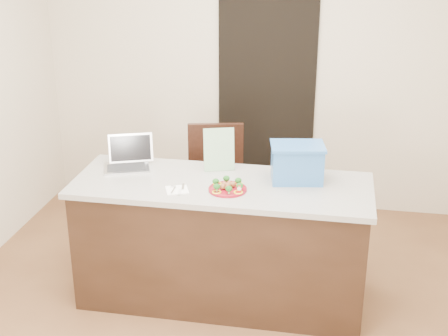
% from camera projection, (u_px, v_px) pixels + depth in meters
% --- Properties ---
extents(ground, '(4.00, 4.00, 0.00)m').
position_uv_depth(ground, '(215.00, 316.00, 4.40)').
color(ground, brown).
rests_on(ground, ground).
extents(room_shell, '(4.00, 4.00, 4.00)m').
position_uv_depth(room_shell, '(214.00, 93.00, 3.80)').
color(room_shell, white).
rests_on(room_shell, ground).
extents(doorway, '(0.90, 0.02, 2.00)m').
position_uv_depth(doorway, '(266.00, 104.00, 5.82)').
color(doorway, black).
rests_on(doorway, ground).
extents(island, '(2.06, 0.76, 0.92)m').
position_uv_depth(island, '(222.00, 242.00, 4.46)').
color(island, black).
rests_on(island, ground).
extents(plate, '(0.26, 0.26, 0.02)m').
position_uv_depth(plate, '(228.00, 189.00, 4.17)').
color(plate, maroon).
rests_on(plate, island).
extents(meatballs, '(0.10, 0.11, 0.04)m').
position_uv_depth(meatballs, '(227.00, 185.00, 4.16)').
color(meatballs, brown).
rests_on(meatballs, plate).
extents(broccoli, '(0.22, 0.22, 0.04)m').
position_uv_depth(broccoli, '(228.00, 183.00, 4.15)').
color(broccoli, '#124412').
rests_on(broccoli, plate).
extents(pepper_rings, '(0.23, 0.23, 0.01)m').
position_uv_depth(pepper_rings, '(228.00, 188.00, 4.16)').
color(pepper_rings, yellow).
rests_on(pepper_rings, plate).
extents(napkin, '(0.19, 0.19, 0.01)m').
position_uv_depth(napkin, '(177.00, 190.00, 4.17)').
color(napkin, white).
rests_on(napkin, island).
extents(fork, '(0.03, 0.14, 0.00)m').
position_uv_depth(fork, '(174.00, 188.00, 4.18)').
color(fork, silver).
rests_on(fork, napkin).
extents(knife, '(0.03, 0.18, 0.01)m').
position_uv_depth(knife, '(181.00, 190.00, 4.15)').
color(knife, silver).
rests_on(knife, napkin).
extents(yogurt_bottle, '(0.03, 0.03, 0.06)m').
position_uv_depth(yogurt_bottle, '(239.00, 190.00, 4.11)').
color(yogurt_bottle, beige).
rests_on(yogurt_bottle, island).
extents(laptop, '(0.38, 0.36, 0.23)m').
position_uv_depth(laptop, '(129.00, 158.00, 4.56)').
color(laptop, '#ADADB2').
rests_on(laptop, island).
extents(leaflet, '(0.22, 0.11, 0.31)m').
position_uv_depth(leaflet, '(219.00, 150.00, 4.45)').
color(leaflet, silver).
rests_on(leaflet, island).
extents(blue_box, '(0.40, 0.32, 0.26)m').
position_uv_depth(blue_box, '(297.00, 163.00, 4.28)').
color(blue_box, '#2D60A2').
rests_on(blue_box, island).
extents(chair, '(0.55, 0.55, 1.04)m').
position_uv_depth(chair, '(213.00, 179.00, 5.19)').
color(chair, black).
rests_on(chair, ground).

